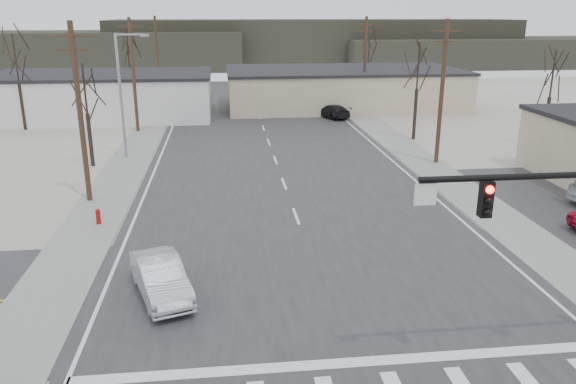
# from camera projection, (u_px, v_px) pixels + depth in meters

# --- Properties ---
(ground) EXTENTS (140.00, 140.00, 0.00)m
(ground) POSITION_uv_depth(u_px,v_px,m) (322.00, 286.00, 22.31)
(ground) COLOR silver
(ground) RESTS_ON ground
(main_road) EXTENTS (18.00, 110.00, 0.05)m
(main_road) POSITION_uv_depth(u_px,v_px,m) (282.00, 179.00, 36.49)
(main_road) COLOR #28282B
(main_road) RESTS_ON ground
(cross_road) EXTENTS (90.00, 10.00, 0.04)m
(cross_road) POSITION_uv_depth(u_px,v_px,m) (322.00, 286.00, 22.30)
(cross_road) COLOR #28282B
(cross_road) RESTS_ON ground
(sidewalk_left) EXTENTS (3.00, 90.00, 0.06)m
(sidewalk_left) POSITION_uv_depth(u_px,v_px,m) (128.00, 164.00, 40.07)
(sidewalk_left) COLOR gray
(sidewalk_left) RESTS_ON ground
(sidewalk_right) EXTENTS (3.00, 90.00, 0.06)m
(sidewalk_right) POSITION_uv_depth(u_px,v_px,m) (415.00, 156.00, 42.37)
(sidewalk_right) COLOR gray
(sidewalk_right) RESTS_ON ground
(fire_hydrant) EXTENTS (0.24, 0.24, 0.87)m
(fire_hydrant) POSITION_uv_depth(u_px,v_px,m) (98.00, 217.00, 28.63)
(fire_hydrant) COLOR #A50C0C
(fire_hydrant) RESTS_ON ground
(building_left_far) EXTENTS (22.30, 12.30, 4.50)m
(building_left_far) POSITION_uv_depth(u_px,v_px,m) (103.00, 95.00, 57.72)
(building_left_far) COLOR silver
(building_left_far) RESTS_ON ground
(building_right_far) EXTENTS (26.30, 14.30, 4.30)m
(building_right_far) POSITION_uv_depth(u_px,v_px,m) (342.00, 88.00, 64.36)
(building_right_far) COLOR #C4B295
(building_right_far) RESTS_ON ground
(upole_left_b) EXTENTS (2.20, 0.30, 10.00)m
(upole_left_b) POSITION_uv_depth(u_px,v_px,m) (80.00, 111.00, 30.81)
(upole_left_b) COLOR #442C1F
(upole_left_b) RESTS_ON ground
(upole_left_c) EXTENTS (2.20, 0.30, 10.00)m
(upole_left_c) POSITION_uv_depth(u_px,v_px,m) (133.00, 73.00, 49.73)
(upole_left_c) COLOR #442C1F
(upole_left_c) RESTS_ON ground
(upole_left_d) EXTENTS (2.20, 0.30, 10.00)m
(upole_left_d) POSITION_uv_depth(u_px,v_px,m) (157.00, 57.00, 68.65)
(upole_left_d) COLOR #442C1F
(upole_left_d) RESTS_ON ground
(upole_right_a) EXTENTS (2.20, 0.30, 10.00)m
(upole_right_a) POSITION_uv_depth(u_px,v_px,m) (442.00, 90.00, 38.99)
(upole_right_a) COLOR #442C1F
(upole_right_a) RESTS_ON ground
(upole_right_b) EXTENTS (2.20, 0.30, 10.00)m
(upole_right_b) POSITION_uv_depth(u_px,v_px,m) (365.00, 63.00, 59.80)
(upole_right_b) COLOR #442C1F
(upole_right_b) RESTS_ON ground
(streetlight_main) EXTENTS (2.40, 0.25, 9.00)m
(streetlight_main) POSITION_uv_depth(u_px,v_px,m) (123.00, 90.00, 40.39)
(streetlight_main) COLOR gray
(streetlight_main) RESTS_ON ground
(tree_left_near) EXTENTS (3.30, 3.30, 7.35)m
(tree_left_near) POSITION_uv_depth(u_px,v_px,m) (85.00, 92.00, 38.21)
(tree_left_near) COLOR #2C221A
(tree_left_near) RESTS_ON ground
(tree_right_mid) EXTENTS (3.74, 3.74, 8.33)m
(tree_right_mid) POSITION_uv_depth(u_px,v_px,m) (418.00, 69.00, 46.45)
(tree_right_mid) COLOR #2C221A
(tree_right_mid) RESTS_ON ground
(tree_left_far) EXTENTS (3.96, 3.96, 8.82)m
(tree_left_far) POSITION_uv_depth(u_px,v_px,m) (128.00, 51.00, 62.38)
(tree_left_far) COLOR #2C221A
(tree_left_far) RESTS_ON ground
(tree_right_far) EXTENTS (3.52, 3.52, 7.84)m
(tree_right_far) POSITION_uv_depth(u_px,v_px,m) (369.00, 52.00, 71.42)
(tree_right_far) COLOR #2C221A
(tree_right_far) RESTS_ON ground
(tree_lot) EXTENTS (3.52, 3.52, 7.84)m
(tree_lot) POSITION_uv_depth(u_px,v_px,m) (552.00, 77.00, 43.80)
(tree_lot) COLOR #2C221A
(tree_lot) RESTS_ON ground
(tree_left_mid) EXTENTS (3.96, 3.96, 8.82)m
(tree_left_mid) POSITION_uv_depth(u_px,v_px,m) (16.00, 60.00, 50.16)
(tree_left_mid) COLOR #2C221A
(tree_left_mid) RESTS_ON ground
(hill_left) EXTENTS (70.00, 18.00, 7.00)m
(hill_left) POSITION_uv_depth(u_px,v_px,m) (52.00, 51.00, 104.46)
(hill_left) COLOR #333026
(hill_left) RESTS_ON ground
(hill_center) EXTENTS (80.00, 18.00, 9.00)m
(hill_center) POSITION_uv_depth(u_px,v_px,m) (314.00, 43.00, 113.37)
(hill_center) COLOR #333026
(hill_center) RESTS_ON ground
(hill_right) EXTENTS (60.00, 18.00, 5.50)m
(hill_right) POSITION_uv_depth(u_px,v_px,m) (492.00, 52.00, 112.03)
(hill_right) COLOR #333026
(hill_right) RESTS_ON ground
(sedan_crossing) EXTENTS (2.93, 4.79, 1.49)m
(sedan_crossing) POSITION_uv_depth(u_px,v_px,m) (161.00, 278.00, 21.29)
(sedan_crossing) COLOR #9EA3A8
(sedan_crossing) RESTS_ON main_road
(car_far_a) EXTENTS (3.57, 4.99, 1.34)m
(car_far_a) POSITION_uv_depth(u_px,v_px,m) (332.00, 111.00, 57.54)
(car_far_a) COLOR black
(car_far_a) RESTS_ON main_road
(car_far_b) EXTENTS (1.90, 3.92, 1.29)m
(car_far_b) POSITION_uv_depth(u_px,v_px,m) (249.00, 99.00, 65.62)
(car_far_b) COLOR black
(car_far_b) RESTS_ON main_road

